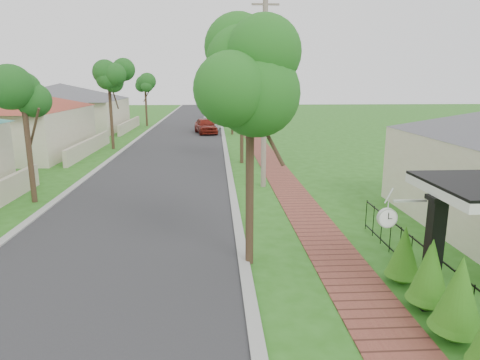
# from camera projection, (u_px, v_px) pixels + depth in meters

# --- Properties ---
(ground) EXTENTS (160.00, 160.00, 0.00)m
(ground) POSITION_uv_depth(u_px,v_px,m) (221.00, 290.00, 10.15)
(ground) COLOR #286017
(ground) RESTS_ON ground
(road) EXTENTS (7.00, 120.00, 0.02)m
(road) POSITION_uv_depth(u_px,v_px,m) (173.00, 153.00, 29.42)
(road) COLOR #28282B
(road) RESTS_ON ground
(kerb_right) EXTENTS (0.30, 120.00, 0.10)m
(kerb_right) POSITION_uv_depth(u_px,v_px,m) (226.00, 152.00, 29.63)
(kerb_right) COLOR #9E9E99
(kerb_right) RESTS_ON ground
(kerb_left) EXTENTS (0.30, 120.00, 0.10)m
(kerb_left) POSITION_uv_depth(u_px,v_px,m) (119.00, 153.00, 29.22)
(kerb_left) COLOR #9E9E99
(kerb_left) RESTS_ON ground
(sidewalk) EXTENTS (1.50, 120.00, 0.03)m
(sidewalk) POSITION_uv_depth(u_px,v_px,m) (263.00, 152.00, 29.78)
(sidewalk) COLOR brown
(sidewalk) RESTS_ON ground
(porch_post) EXTENTS (0.48, 0.48, 2.52)m
(porch_post) POSITION_uv_depth(u_px,v_px,m) (432.00, 258.00, 9.18)
(porch_post) COLOR black
(porch_post) RESTS_ON ground
(picket_fence) EXTENTS (0.03, 8.02, 1.00)m
(picket_fence) POSITION_uv_depth(u_px,v_px,m) (424.00, 264.00, 10.31)
(picket_fence) COLOR black
(picket_fence) RESTS_ON ground
(street_trees) EXTENTS (10.70, 37.65, 5.89)m
(street_trees) POSITION_uv_depth(u_px,v_px,m) (180.00, 84.00, 35.06)
(street_trees) COLOR #382619
(street_trees) RESTS_ON ground
(hedge_row) EXTENTS (0.88, 4.38, 2.15)m
(hedge_row) POSITION_uv_depth(u_px,v_px,m) (450.00, 289.00, 8.33)
(hedge_row) COLOR #266013
(hedge_row) RESTS_ON ground
(far_house_grey) EXTENTS (15.56, 15.56, 4.60)m
(far_house_grey) POSITION_uv_depth(u_px,v_px,m) (63.00, 107.00, 41.82)
(far_house_grey) COLOR beige
(far_house_grey) RESTS_ON ground
(parked_car_red) EXTENTS (2.51, 4.49, 1.44)m
(parked_car_red) POSITION_uv_depth(u_px,v_px,m) (206.00, 126.00, 39.88)
(parked_car_red) COLOR maroon
(parked_car_red) RESTS_ON ground
(parked_car_white) EXTENTS (1.84, 4.54, 1.47)m
(parked_car_white) POSITION_uv_depth(u_px,v_px,m) (212.00, 123.00, 42.86)
(parked_car_white) COLOR silver
(parked_car_white) RESTS_ON ground
(near_tree) EXTENTS (2.39, 2.39, 6.14)m
(near_tree) POSITION_uv_depth(u_px,v_px,m) (250.00, 78.00, 10.54)
(near_tree) COLOR #382619
(near_tree) RESTS_ON ground
(utility_pole) EXTENTS (1.20, 0.24, 8.42)m
(utility_pole) POSITION_uv_depth(u_px,v_px,m) (264.00, 94.00, 19.10)
(utility_pole) COLOR gray
(utility_pole) RESTS_ON ground
(station_clock) EXTENTS (1.07, 0.13, 0.62)m
(station_clock) POSITION_uv_depth(u_px,v_px,m) (389.00, 217.00, 9.33)
(station_clock) COLOR silver
(station_clock) RESTS_ON ground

